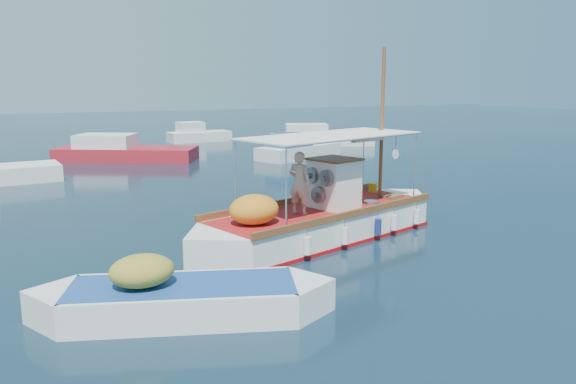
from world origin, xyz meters
name	(u,v)px	position (x,y,z in m)	size (l,w,h in m)	color
ground	(331,244)	(0.00, 0.00, 0.00)	(160.00, 160.00, 0.00)	black
fishing_caique	(321,221)	(0.02, 0.66, 0.54)	(9.59, 4.70, 6.10)	white
dinghy	(180,302)	(-5.47, -3.31, 0.33)	(6.05, 3.19, 1.56)	white
bg_boat_n	(122,152)	(-2.55, 21.41, 0.49)	(8.74, 6.57, 1.80)	#A31B27
bg_boat_ne	(297,150)	(7.67, 17.72, 0.49)	(6.41, 4.45, 1.80)	silver
bg_boat_e	(318,138)	(12.53, 23.80, 0.49)	(8.19, 5.37, 1.80)	silver
bg_boat_far_n	(197,135)	(4.82, 30.12, 0.49)	(5.03, 2.26, 1.80)	silver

